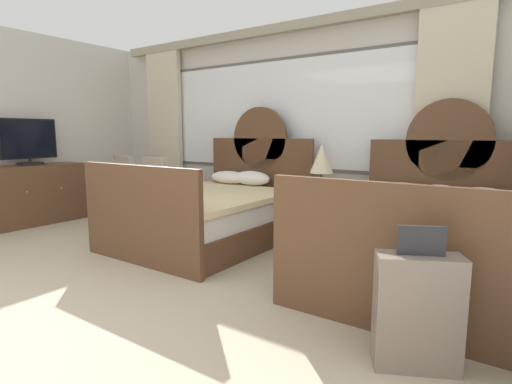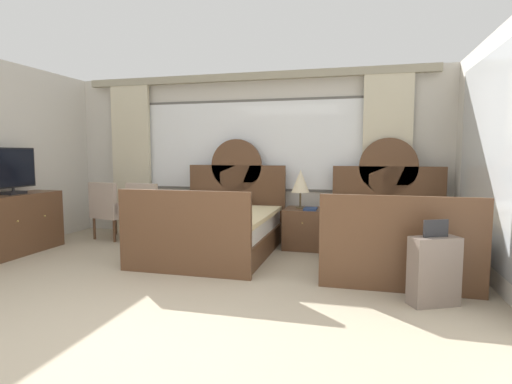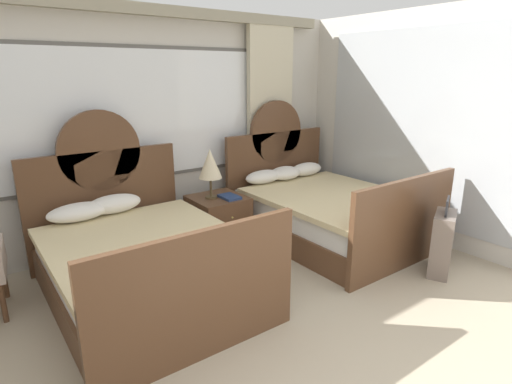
% 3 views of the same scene
% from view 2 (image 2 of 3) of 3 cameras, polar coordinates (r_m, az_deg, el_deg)
% --- Properties ---
extents(ground_plane, '(24.00, 24.00, 0.00)m').
position_cam_2_polar(ground_plane, '(3.30, -20.60, -19.85)').
color(ground_plane, tan).
extents(wall_back_window, '(6.24, 0.22, 2.70)m').
position_cam_2_polar(wall_back_window, '(6.70, -0.78, 5.63)').
color(wall_back_window, beige).
rests_on(wall_back_window, ground_plane).
extents(bed_near_window, '(1.61, 2.14, 1.62)m').
position_cam_2_polar(bed_near_window, '(5.71, -5.71, -5.15)').
color(bed_near_window, brown).
rests_on(bed_near_window, ground_plane).
extents(bed_near_mirror, '(1.61, 2.14, 1.62)m').
position_cam_2_polar(bed_near_mirror, '(5.39, 18.62, -6.01)').
color(bed_near_mirror, brown).
rests_on(bed_near_mirror, ground_plane).
extents(nightstand_between_beds, '(0.60, 0.62, 0.59)m').
position_cam_2_polar(nightstand_between_beds, '(6.03, 6.95, -5.10)').
color(nightstand_between_beds, brown).
rests_on(nightstand_between_beds, ground_plane).
extents(table_lamp_on_nightstand, '(0.27, 0.27, 0.57)m').
position_cam_2_polar(table_lamp_on_nightstand, '(5.97, 6.31, 1.49)').
color(table_lamp_on_nightstand, brown).
rests_on(table_lamp_on_nightstand, nightstand_between_beds).
extents(book_on_nightstand, '(0.18, 0.26, 0.03)m').
position_cam_2_polar(book_on_nightstand, '(5.85, 7.69, -2.37)').
color(book_on_nightstand, navy).
rests_on(book_on_nightstand, nightstand_between_beds).
extents(dresser_minibar, '(0.52, 1.72, 0.83)m').
position_cam_2_polar(dresser_minibar, '(6.40, -32.23, -4.15)').
color(dresser_minibar, brown).
rests_on(dresser_minibar, ground_plane).
extents(tv_flatscreen, '(0.20, 0.76, 0.64)m').
position_cam_2_polar(tv_flatscreen, '(6.44, -31.19, 2.58)').
color(tv_flatscreen, black).
rests_on(tv_flatscreen, dresser_minibar).
extents(armchair_by_window_left, '(0.61, 0.61, 0.94)m').
position_cam_2_polar(armchair_by_window_left, '(6.61, -14.99, -2.39)').
color(armchair_by_window_left, '#B29E8E').
rests_on(armchair_by_window_left, ground_plane).
extents(armchair_by_window_centre, '(0.66, 0.66, 0.94)m').
position_cam_2_polar(armchair_by_window_centre, '(6.97, -19.86, -2.14)').
color(armchair_by_window_centre, '#B29E8E').
rests_on(armchair_by_window_centre, ground_plane).
extents(suitcase_on_floor, '(0.48, 0.37, 0.80)m').
position_cam_2_polar(suitcase_on_floor, '(4.10, 23.86, -10.13)').
color(suitcase_on_floor, '#75665B').
rests_on(suitcase_on_floor, ground_plane).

